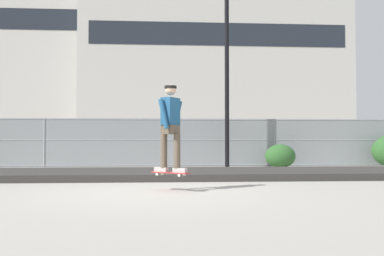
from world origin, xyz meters
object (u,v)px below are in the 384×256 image
object	(u,v)px
skateboard	(170,173)
parked_car_near	(98,144)
skater	(170,122)
street_lamp	(227,49)
shrub_center	(280,156)
parked_car_mid	(248,144)

from	to	relation	value
skateboard	parked_car_near	xyz separation A→B (m)	(-3.08, 10.15, 0.48)
skater	parked_car_near	bearing A→B (deg)	106.87
street_lamp	parked_car_near	bearing A→B (deg)	146.31
shrub_center	parked_car_near	bearing A→B (deg)	154.36
skateboard	skater	distance (m)	0.99
skater	street_lamp	size ratio (longest dim) A/B	0.25
street_lamp	parked_car_mid	xyz separation A→B (m)	(1.47, 3.40, -3.51)
skateboard	skater	xyz separation A→B (m)	(0.00, 0.00, 0.99)
parked_car_near	shrub_center	xyz separation A→B (m)	(7.19, -3.45, -0.41)
skateboard	parked_car_mid	bearing A→B (deg)	70.34
skateboard	street_lamp	world-z (taller)	street_lamp
skater	shrub_center	bearing A→B (deg)	58.49
parked_car_mid	shrub_center	distance (m)	3.44
street_lamp	shrub_center	bearing A→B (deg)	0.75
street_lamp	parked_car_near	size ratio (longest dim) A/B	1.56
parked_car_near	shrub_center	bearing A→B (deg)	-25.64
shrub_center	parked_car_mid	bearing A→B (deg)	98.52
skateboard	parked_car_mid	size ratio (longest dim) A/B	0.18
street_lamp	shrub_center	distance (m)	4.39
skateboard	skater	bearing A→B (deg)	0.00
skateboard	street_lamp	distance (m)	8.07
parked_car_near	parked_car_mid	bearing A→B (deg)	-0.61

